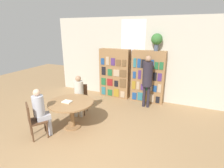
% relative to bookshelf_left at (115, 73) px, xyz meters
% --- Properties ---
extents(ground_plane, '(16.00, 16.00, 0.00)m').
position_rel_bookshelf_left_xyz_m(ground_plane, '(0.65, -3.82, -0.93)').
color(ground_plane, '#9E7A51').
extents(wall_back, '(6.40, 0.07, 3.00)m').
position_rel_bookshelf_left_xyz_m(wall_back, '(0.65, 0.19, 0.58)').
color(wall_back, beige).
rests_on(wall_back, ground_plane).
extents(bookshelf_left, '(1.17, 0.34, 1.87)m').
position_rel_bookshelf_left_xyz_m(bookshelf_left, '(0.00, 0.00, 0.00)').
color(bookshelf_left, olive).
rests_on(bookshelf_left, ground_plane).
extents(bookshelf_right, '(1.17, 0.34, 1.87)m').
position_rel_bookshelf_left_xyz_m(bookshelf_right, '(1.29, -0.00, 0.00)').
color(bookshelf_right, olive).
rests_on(bookshelf_right, ground_plane).
extents(flower_vase, '(0.37, 0.37, 0.57)m').
position_rel_bookshelf_left_xyz_m(flower_vase, '(1.51, 0.00, 1.30)').
color(flower_vase, '#475166').
rests_on(flower_vase, bookshelf_right).
extents(reading_table, '(1.19, 1.19, 0.75)m').
position_rel_bookshelf_left_xyz_m(reading_table, '(-0.15, -2.61, -0.31)').
color(reading_table, olive).
rests_on(reading_table, ground_plane).
extents(chair_near_camera, '(0.56, 0.56, 0.91)m').
position_rel_bookshelf_left_xyz_m(chair_near_camera, '(-0.69, -3.37, -0.42)').
color(chair_near_camera, brown).
rests_on(chair_near_camera, ground_plane).
extents(chair_left_side, '(0.51, 0.51, 0.91)m').
position_rel_bookshelf_left_xyz_m(chair_left_side, '(-0.45, -1.73, -0.42)').
color(chair_left_side, brown).
rests_on(chair_left_side, ground_plane).
extents(seated_reader_left, '(0.36, 0.41, 1.24)m').
position_rel_bookshelf_left_xyz_m(seated_reader_left, '(-0.39, -1.90, -0.22)').
color(seated_reader_left, beige).
rests_on(seated_reader_left, ground_plane).
extents(seated_reader_right, '(0.41, 0.42, 1.25)m').
position_rel_bookshelf_left_xyz_m(seated_reader_right, '(-0.59, -3.22, -0.22)').
color(seated_reader_right, '#B2B7C6').
rests_on(seated_reader_right, ground_plane).
extents(librarian_standing, '(0.32, 0.59, 1.77)m').
position_rel_bookshelf_left_xyz_m(librarian_standing, '(1.38, -0.50, 0.16)').
color(librarian_standing, '#28232D').
rests_on(librarian_standing, ground_plane).
extents(open_book_on_table, '(0.24, 0.18, 0.03)m').
position_rel_bookshelf_left_xyz_m(open_book_on_table, '(-0.23, -2.67, -0.17)').
color(open_book_on_table, silver).
rests_on(open_book_on_table, reading_table).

